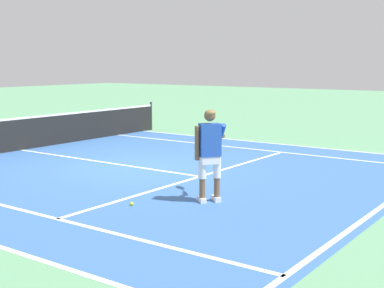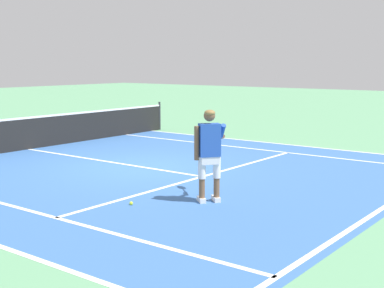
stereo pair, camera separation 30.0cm
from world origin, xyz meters
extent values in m
plane|color=#609E70|center=(0.00, 0.00, 0.00)|extent=(80.00, 80.00, 0.00)
cube|color=#3866A8|center=(0.00, -0.69, 0.00)|extent=(10.98, 10.91, 0.00)
cube|color=white|center=(0.00, -1.83, 0.00)|extent=(8.23, 0.10, 0.01)
cube|color=white|center=(0.00, 1.37, 0.00)|extent=(0.10, 6.40, 0.01)
cube|color=white|center=(-4.12, -0.69, 0.00)|extent=(0.10, 10.51, 0.01)
cube|color=white|center=(4.12, -0.69, 0.00)|extent=(0.10, 10.51, 0.01)
cube|color=white|center=(5.49, -0.69, 0.00)|extent=(0.10, 10.51, 0.01)
cylinder|color=#333338|center=(5.94, 4.57, 0.54)|extent=(0.08, 0.08, 1.07)
cube|color=black|center=(0.00, 4.57, 0.46)|extent=(11.84, 0.02, 0.91)
cube|color=white|center=(0.00, 4.57, 0.94)|extent=(11.84, 0.03, 0.06)
cube|color=white|center=(-1.81, -3.13, 0.04)|extent=(0.26, 0.29, 0.09)
cube|color=white|center=(-1.60, -3.31, 0.04)|extent=(0.26, 0.29, 0.09)
cylinder|color=brown|center=(-1.84, -3.16, 0.27)|extent=(0.11, 0.11, 0.36)
cylinder|color=silver|center=(-1.84, -3.16, 0.66)|extent=(0.14, 0.14, 0.41)
cylinder|color=brown|center=(-1.62, -3.34, 0.27)|extent=(0.11, 0.11, 0.36)
cylinder|color=silver|center=(-1.62, -3.34, 0.66)|extent=(0.14, 0.14, 0.41)
cube|color=silver|center=(-1.73, -3.25, 0.82)|extent=(0.39, 0.37, 0.20)
cube|color=#234CAD|center=(-1.73, -3.25, 1.16)|extent=(0.43, 0.41, 0.60)
cylinder|color=brown|center=(-1.92, -3.10, 1.11)|extent=(0.09, 0.09, 0.62)
cylinder|color=#234CAD|center=(-1.47, -3.35, 1.31)|extent=(0.24, 0.26, 0.29)
cylinder|color=brown|center=(-1.31, -3.22, 1.17)|extent=(0.25, 0.28, 0.14)
sphere|color=brown|center=(-1.73, -3.25, 1.60)|extent=(0.21, 0.21, 0.21)
ellipsoid|color=olive|center=(-1.74, -3.26, 1.66)|extent=(0.28, 0.28, 0.12)
cylinder|color=#232326|center=(-1.15, -3.06, 1.14)|extent=(0.15, 0.17, 0.03)
cylinder|color=black|center=(-1.06, -2.94, 1.14)|extent=(0.08, 0.09, 0.02)
torus|color=black|center=(-0.94, -2.80, 1.14)|extent=(0.21, 0.25, 0.30)
cylinder|color=silver|center=(-0.94, -2.80, 1.14)|extent=(0.16, 0.20, 0.25)
sphere|color=#CCE02D|center=(-2.76, -2.25, 0.03)|extent=(0.07, 0.07, 0.07)
camera|label=1|loc=(-9.79, -8.63, 2.55)|focal=50.42mm
camera|label=2|loc=(-9.62, -8.87, 2.55)|focal=50.42mm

